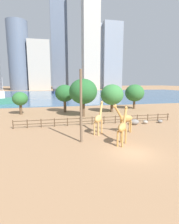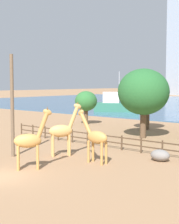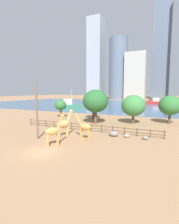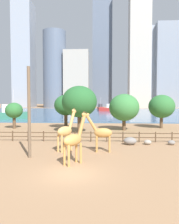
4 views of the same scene
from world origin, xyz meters
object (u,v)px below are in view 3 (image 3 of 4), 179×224
(boat_sailboat, at_px, (70,106))
(boulder_by_pole, at_px, (114,134))
(boat_ferry, at_px, (151,101))
(utility_pole, at_px, (37,112))
(tree_right_tall, at_px, (133,106))
(boat_tug, at_px, (137,101))
(tree_left_large, at_px, (61,105))
(giraffe_tall, at_px, (64,124))
(tree_right_small, at_px, (94,102))
(boulder_near_fence, at_px, (145,138))
(boat_barge, at_px, (155,102))
(tree_left_small, at_px, (96,101))
(boulder_small, at_px, (127,136))
(tree_center_broad, at_px, (170,105))
(giraffe_young, at_px, (84,127))
(giraffe_companion, at_px, (54,131))

(boat_sailboat, bearing_deg, boulder_by_pole, -81.50)
(boat_ferry, bearing_deg, utility_pole, -13.78)
(tree_right_tall, height_order, boat_tug, tree_right_tall)
(tree_left_large, height_order, boat_sailboat, boat_sailboat)
(giraffe_tall, xyz_separation_m, tree_right_small, (-2.86, 17.93, 2.19))
(boat_tug, bearing_deg, giraffe_tall, 170.13)
(boulder_near_fence, bearing_deg, boat_sailboat, 135.33)
(giraffe_tall, bearing_deg, tree_right_small, 45.19)
(boat_ferry, height_order, boat_barge, boat_ferry)
(boat_ferry, bearing_deg, tree_left_small, -12.29)
(boulder_by_pole, xyz_separation_m, tree_right_tall, (0.59, 12.23, 3.49))
(boat_barge, bearing_deg, tree_right_tall, 100.10)
(tree_left_large, height_order, tree_left_small, tree_left_small)
(giraffe_tall, xyz_separation_m, boulder_near_fence, (11.75, 3.54, -1.77))
(giraffe_tall, xyz_separation_m, boat_ferry, (3.53, 92.02, -0.78))
(utility_pole, relative_size, boulder_near_fence, 9.69)
(boat_barge, bearing_deg, utility_pole, 92.53)
(boat_sailboat, bearing_deg, tree_right_tall, -67.27)
(boulder_small, bearing_deg, tree_center_broad, 69.42)
(utility_pole, distance_m, boat_barge, 80.23)
(utility_pole, bearing_deg, tree_right_tall, 60.57)
(tree_center_broad, distance_m, boat_sailboat, 38.93)
(utility_pole, relative_size, boat_tug, 1.25)
(tree_center_broad, bearing_deg, giraffe_young, -120.28)
(tree_center_broad, bearing_deg, boat_sailboat, 154.91)
(boulder_by_pole, height_order, boulder_small, boulder_by_pole)
(giraffe_companion, xyz_separation_m, tree_right_tall, (6.16, 20.20, 1.93))
(giraffe_tall, distance_m, tree_left_large, 20.93)
(giraffe_tall, bearing_deg, giraffe_young, -57.42)
(boat_tug, bearing_deg, tree_left_large, 159.95)
(boat_ferry, height_order, boat_tug, boat_ferry)
(boulder_near_fence, distance_m, tree_right_tall, 13.32)
(tree_center_broad, bearing_deg, tree_left_small, -154.46)
(tree_right_small, relative_size, boat_tug, 0.95)
(boat_ferry, relative_size, boat_barge, 0.93)
(giraffe_tall, height_order, boat_tug, giraffe_tall)
(boulder_by_pole, relative_size, tree_right_tall, 0.24)
(boat_barge, bearing_deg, boat_ferry, -67.55)
(giraffe_tall, bearing_deg, boulder_small, -32.33)
(boat_sailboat, height_order, boat_tug, boat_sailboat)
(tree_left_small, xyz_separation_m, boat_sailboat, (-20.65, 23.42, -3.41))
(tree_right_tall, height_order, boat_barge, tree_right_tall)
(boat_tug, bearing_deg, boat_ferry, -44.88)
(tree_left_large, height_order, tree_center_broad, tree_center_broad)
(tree_left_small, xyz_separation_m, boat_barge, (6.77, 64.86, -3.59))
(giraffe_tall, xyz_separation_m, boulder_by_pole, (6.97, 3.41, -1.61))
(boulder_by_pole, distance_m, tree_left_small, 11.74)
(giraffe_tall, height_order, giraffe_companion, giraffe_tall)
(tree_left_small, distance_m, tree_right_small, 6.80)
(tree_right_tall, bearing_deg, utility_pole, -119.43)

